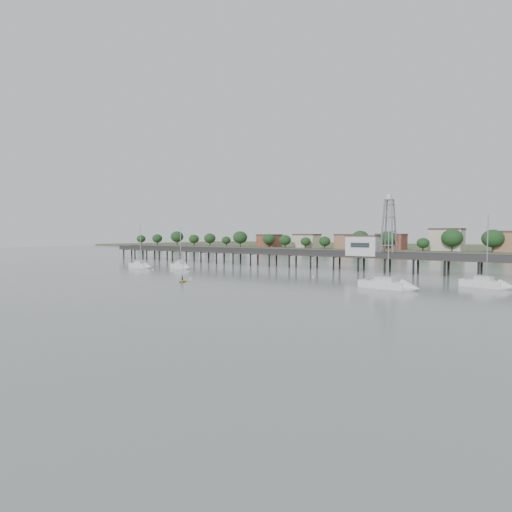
{
  "coord_description": "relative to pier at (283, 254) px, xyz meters",
  "views": [
    {
      "loc": [
        68.35,
        -45.55,
        9.71
      ],
      "look_at": [
        3.56,
        42.0,
        4.0
      ],
      "focal_mm": 30.0,
      "sensor_mm": 36.0,
      "label": 1
    }
  ],
  "objects": [
    {
      "name": "ground_plane",
      "position": [
        0.0,
        -60.0,
        -3.79
      ],
      "size": [
        500.0,
        500.0,
        0.0
      ],
      "primitive_type": "plane",
      "color": "slate",
      "rests_on": "ground"
    },
    {
      "name": "pier",
      "position": [
        0.0,
        0.0,
        0.0
      ],
      "size": [
        150.0,
        5.0,
        5.5
      ],
      "color": "#2D2823",
      "rests_on": "ground"
    },
    {
      "name": "pier_building",
      "position": [
        25.0,
        0.0,
        2.87
      ],
      "size": [
        8.4,
        5.4,
        5.3
      ],
      "color": "silver",
      "rests_on": "ground"
    },
    {
      "name": "lattice_tower",
      "position": [
        31.5,
        0.0,
        7.31
      ],
      "size": [
        3.2,
        3.2,
        15.5
      ],
      "color": "slate",
      "rests_on": "ground"
    },
    {
      "name": "sailboat_e",
      "position": [
        57.12,
        -19.69,
        -3.16
      ],
      "size": [
        8.74,
        4.22,
        13.87
      ],
      "rotation": [
        0.0,
        0.0,
        -0.22
      ],
      "color": "white",
      "rests_on": "ground"
    },
    {
      "name": "sailboat_a",
      "position": [
        -29.05,
        -27.88,
        -3.15
      ],
      "size": [
        7.78,
        2.52,
        12.79
      ],
      "rotation": [
        0.0,
        0.0,
        0.04
      ],
      "color": "white",
      "rests_on": "ground"
    },
    {
      "name": "sailboat_d",
      "position": [
        43.73,
        -31.55,
        -3.17
      ],
      "size": [
        10.11,
        3.8,
        16.16
      ],
      "rotation": [
        0.0,
        0.0,
        -0.09
      ],
      "color": "white",
      "rests_on": "ground"
    },
    {
      "name": "sailboat_b",
      "position": [
        -17.92,
        -23.21,
        -3.15
      ],
      "size": [
        7.27,
        2.79,
        11.83
      ],
      "rotation": [
        0.0,
        0.0,
        -0.1
      ],
      "color": "white",
      "rests_on": "ground"
    },
    {
      "name": "white_tender",
      "position": [
        -30.81,
        -11.41,
        -3.3
      ],
      "size": [
        4.44,
        3.2,
        1.59
      ],
      "rotation": [
        0.0,
        0.0,
        -0.41
      ],
      "color": "white",
      "rests_on": "ground"
    },
    {
      "name": "yellow_dinghy",
      "position": [
        5.9,
        -45.97,
        -3.79
      ],
      "size": [
        1.76,
        1.01,
        2.37
      ],
      "primitive_type": "imported",
      "rotation": [
        0.0,
        0.0,
        0.32
      ],
      "color": "gold",
      "rests_on": "ground"
    },
    {
      "name": "dinghy_occupant",
      "position": [
        5.9,
        -45.97,
        -3.79
      ],
      "size": [
        0.52,
        1.18,
        0.27
      ],
      "primitive_type": "imported",
      "rotation": [
        0.0,
        0.0,
        3.23
      ],
      "color": "black",
      "rests_on": "ground"
    },
    {
      "name": "mooring_buoys",
      "position": [
        -1.3,
        -29.57,
        -3.71
      ],
      "size": [
        78.99,
        19.26,
        0.39
      ],
      "color": "#F6EDBF",
      "rests_on": "ground"
    },
    {
      "name": "far_shore",
      "position": [
        0.36,
        179.58,
        -2.85
      ],
      "size": [
        500.0,
        170.0,
        10.4
      ],
      "color": "#475133",
      "rests_on": "ground"
    }
  ]
}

